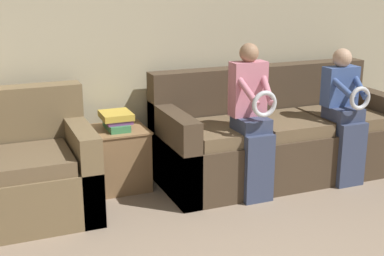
{
  "coord_description": "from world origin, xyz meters",
  "views": [
    {
      "loc": [
        -1.12,
        -1.5,
        1.78
      ],
      "look_at": [
        0.23,
        1.79,
        0.75
      ],
      "focal_mm": 50.0,
      "sensor_mm": 36.0,
      "label": 1
    }
  ],
  "objects_px": {
    "couch_main": "(276,138)",
    "child_left_seated": "(252,116)",
    "book_stack": "(116,120)",
    "side_shelf": "(119,157)",
    "child_right_seated": "(345,111)"
  },
  "relations": [
    {
      "from": "child_left_seated",
      "to": "side_shelf",
      "type": "height_order",
      "value": "child_left_seated"
    },
    {
      "from": "child_right_seated",
      "to": "child_left_seated",
      "type": "bearing_deg",
      "value": 179.61
    },
    {
      "from": "child_right_seated",
      "to": "couch_main",
      "type": "bearing_deg",
      "value": 140.48
    },
    {
      "from": "child_right_seated",
      "to": "side_shelf",
      "type": "relative_size",
      "value": 2.22
    },
    {
      "from": "child_right_seated",
      "to": "side_shelf",
      "type": "height_order",
      "value": "child_right_seated"
    },
    {
      "from": "side_shelf",
      "to": "book_stack",
      "type": "xyz_separation_m",
      "value": [
        -0.01,
        -0.0,
        0.33
      ]
    },
    {
      "from": "couch_main",
      "to": "child_left_seated",
      "type": "height_order",
      "value": "child_left_seated"
    },
    {
      "from": "child_right_seated",
      "to": "book_stack",
      "type": "xyz_separation_m",
      "value": [
        -1.87,
        0.6,
        -0.04
      ]
    },
    {
      "from": "child_left_seated",
      "to": "couch_main",
      "type": "bearing_deg",
      "value": 39.06
    },
    {
      "from": "child_left_seated",
      "to": "side_shelf",
      "type": "relative_size",
      "value": 2.39
    },
    {
      "from": "child_left_seated",
      "to": "side_shelf",
      "type": "distance_m",
      "value": 1.2
    },
    {
      "from": "child_left_seated",
      "to": "side_shelf",
      "type": "xyz_separation_m",
      "value": [
        -0.95,
        0.6,
        -0.41
      ]
    },
    {
      "from": "child_left_seated",
      "to": "book_stack",
      "type": "bearing_deg",
      "value": 148.42
    },
    {
      "from": "couch_main",
      "to": "book_stack",
      "type": "relative_size",
      "value": 7.08
    },
    {
      "from": "side_shelf",
      "to": "book_stack",
      "type": "relative_size",
      "value": 1.71
    }
  ]
}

